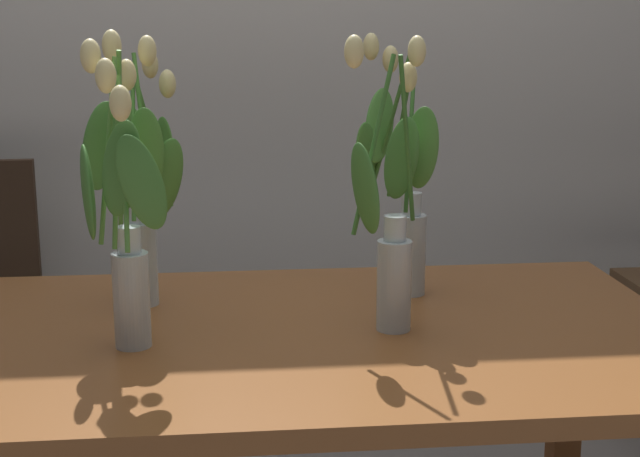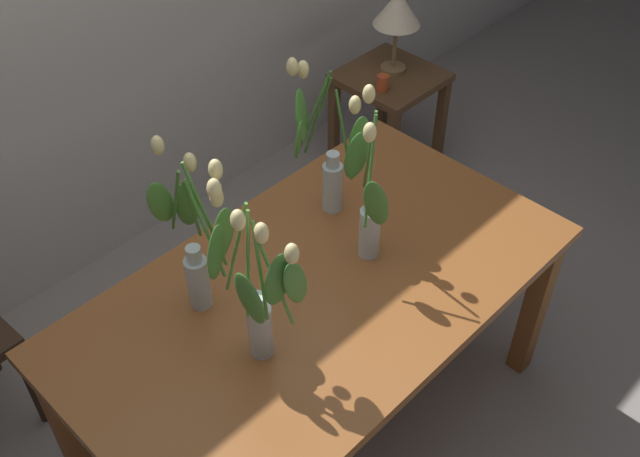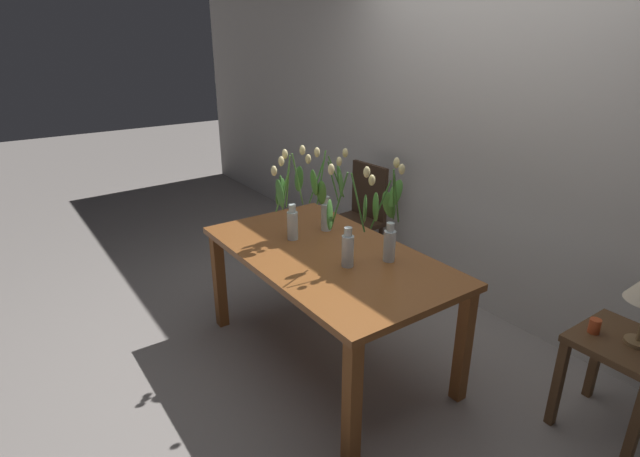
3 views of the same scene
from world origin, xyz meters
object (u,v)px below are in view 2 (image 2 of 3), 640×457
object	(u,v)px
tulip_vase_0	(369,210)
tulip_vase_1	(327,159)
tulip_vase_2	(198,246)
pillar_candle	(383,83)
side_table	(389,95)
dining_table	(319,305)
tulip_vase_3	(259,300)
table_lamp	(397,10)

from	to	relation	value
tulip_vase_0	tulip_vase_1	size ratio (longest dim) A/B	1.00
tulip_vase_2	pillar_candle	bearing A→B (deg)	21.02
tulip_vase_2	side_table	xyz separation A→B (m)	(1.63, 0.63, -0.54)
dining_table	tulip_vase_3	world-z (taller)	tulip_vase_3
dining_table	tulip_vase_2	xyz separation A→B (m)	(-0.28, 0.20, 0.32)
dining_table	side_table	bearing A→B (deg)	31.68
tulip_vase_3	table_lamp	distance (m)	1.93
tulip_vase_1	side_table	world-z (taller)	tulip_vase_1
tulip_vase_1	tulip_vase_2	world-z (taller)	tulip_vase_1
tulip_vase_2	table_lamp	size ratio (longest dim) A/B	1.43
tulip_vase_3	side_table	bearing A→B (deg)	28.90
dining_table	tulip_vase_2	size ratio (longest dim) A/B	2.81
tulip_vase_0	tulip_vase_1	distance (m)	0.25
tulip_vase_2	table_lamp	world-z (taller)	tulip_vase_2
tulip_vase_0	pillar_candle	world-z (taller)	tulip_vase_0
dining_table	tulip_vase_2	distance (m)	0.47
tulip_vase_3	table_lamp	xyz separation A→B (m)	(1.69, 0.93, -0.12)
tulip_vase_0	side_table	bearing A→B (deg)	36.47
tulip_vase_0	tulip_vase_3	distance (m)	0.51
tulip_vase_3	tulip_vase_1	bearing A→B (deg)	28.04
pillar_candle	tulip_vase_0	bearing A→B (deg)	-142.13
tulip_vase_2	tulip_vase_3	bearing A→B (deg)	-94.32
pillar_candle	tulip_vase_3	bearing A→B (deg)	-150.70
dining_table	pillar_candle	xyz separation A→B (m)	(1.21, 0.77, -0.06)
side_table	dining_table	bearing A→B (deg)	-148.32
table_lamp	tulip_vase_3	bearing A→B (deg)	-151.13
dining_table	tulip_vase_3	xyz separation A→B (m)	(-0.30, -0.08, 0.33)
side_table	pillar_candle	xyz separation A→B (m)	(-0.13, -0.06, 0.16)
tulip_vase_3	pillar_candle	world-z (taller)	tulip_vase_3
side_table	pillar_candle	bearing A→B (deg)	-155.82
tulip_vase_3	tulip_vase_2	bearing A→B (deg)	85.68
tulip_vase_1	side_table	bearing A→B (deg)	29.35
dining_table	tulip_vase_3	size ratio (longest dim) A/B	2.75
tulip_vase_3	table_lamp	bearing A→B (deg)	28.87
tulip_vase_0	pillar_candle	xyz separation A→B (m)	(1.01, 0.79, -0.34)
tulip_vase_2	pillar_candle	world-z (taller)	tulip_vase_2
side_table	table_lamp	size ratio (longest dim) A/B	1.38
tulip_vase_1	tulip_vase_3	bearing A→B (deg)	-151.96
tulip_vase_1	tulip_vase_2	size ratio (longest dim) A/B	1.00
tulip_vase_0	tulip_vase_2	world-z (taller)	tulip_vase_0
tulip_vase_1	side_table	xyz separation A→B (m)	(1.08, 0.61, -0.52)
tulip_vase_0	side_table	size ratio (longest dim) A/B	1.04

